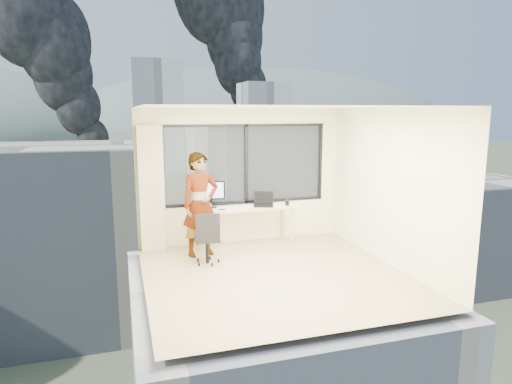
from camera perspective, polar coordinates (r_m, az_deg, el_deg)
name	(u,v)px	position (r m, az deg, el deg)	size (l,w,h in m)	color
floor	(274,274)	(7.17, 2.37, -10.47)	(4.00, 4.00, 0.01)	tan
ceiling	(276,107)	(6.70, 2.54, 10.80)	(4.00, 4.00, 0.01)	white
wall_front	(335,225)	(5.02, 10.06, -4.16)	(4.00, 0.01, 2.60)	beige
wall_left	(140,201)	(6.44, -14.58, -1.13)	(0.01, 4.00, 2.60)	beige
wall_right	(389,187)	(7.71, 16.63, 0.60)	(0.01, 4.00, 2.60)	beige
window_wall	(243,164)	(8.69, -1.61, 3.58)	(3.30, 0.16, 1.55)	black
curtain	(152,189)	(8.33, -13.19, 0.42)	(0.45, 0.14, 2.30)	beige
desk	(246,226)	(8.56, -1.29, -4.35)	(1.80, 0.60, 0.75)	beige
chair	(207,237)	(7.56, -6.28, -5.74)	(0.47, 0.47, 0.92)	black
person	(200,205)	(7.91, -7.11, -1.60)	(0.67, 0.44, 1.84)	#2D2D33
monitor	(211,194)	(8.41, -5.74, -0.26)	(0.51, 0.11, 0.51)	black
game_console	(203,205)	(8.53, -6.77, -1.65)	(0.30, 0.25, 0.07)	white
laptop	(263,200)	(8.51, 0.95, -1.03)	(0.37, 0.39, 0.24)	black
cellphone	(222,209)	(8.25, -4.38, -2.22)	(0.12, 0.05, 0.01)	black
pen_cup	(287,203)	(8.62, 4.00, -1.39)	(0.08, 0.08, 0.09)	black
handbag	(263,198)	(8.76, 0.91, -0.76)	(0.29, 0.15, 0.22)	#0B453B
exterior_ground	(130,172)	(127.42, -15.81, 2.42)	(400.00, 400.00, 0.04)	#515B3D
near_bldg_a	(32,238)	(38.16, -26.68, -5.33)	(16.00, 12.00, 14.00)	beige
near_bldg_b	(263,193)	(47.33, 0.84, -0.13)	(14.00, 13.00, 16.00)	white
near_bldg_c	(469,231)	(48.47, 25.53, -4.53)	(12.00, 10.00, 10.00)	beige
far_tower_b	(157,117)	(126.74, -12.48, 9.33)	(13.00, 13.00, 30.00)	silver
far_tower_c	(263,122)	(153.80, 0.96, 8.95)	(15.00, 15.00, 26.00)	silver
hill_b	(260,133)	(342.36, 0.45, 7.50)	(300.00, 220.00, 96.00)	slate
tree_b	(237,314)	(27.84, -2.41, -15.36)	(7.60, 7.60, 9.00)	#1C551D
tree_c	(338,211)	(53.53, 10.43, -2.35)	(8.40, 8.40, 10.00)	#1C551D
smoke_plume_b	(264,49)	(186.98, 1.08, 17.78)	(30.00, 18.00, 70.00)	black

